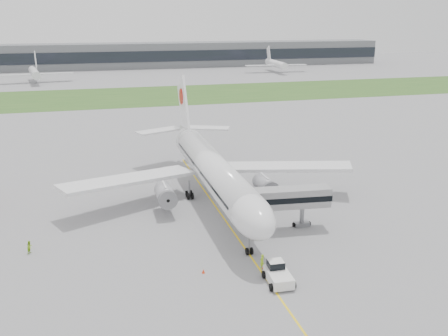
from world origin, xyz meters
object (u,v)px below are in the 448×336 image
object	(u,v)px
airliner	(211,167)
ground_crew_near	(262,261)
pushback_tug	(278,274)
jet_bridge	(280,199)

from	to	relation	value
airliner	ground_crew_near	size ratio (longest dim) A/B	28.92
airliner	pushback_tug	bearing A→B (deg)	-87.86
jet_bridge	ground_crew_near	bearing A→B (deg)	-115.39
pushback_tug	ground_crew_near	bearing A→B (deg)	104.84
airliner	ground_crew_near	xyz separation A→B (m)	(0.31, -23.77, -4.73)
airliner	pushback_tug	xyz separation A→B (m)	(1.01, -27.12, -4.65)
pushback_tug	jet_bridge	xyz separation A→B (m)	(5.43, 13.51, 3.54)
airliner	ground_crew_near	world-z (taller)	airliner
jet_bridge	ground_crew_near	xyz separation A→B (m)	(-6.13, -10.16, -3.62)
pushback_tug	jet_bridge	size ratio (longest dim) A/B	0.33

